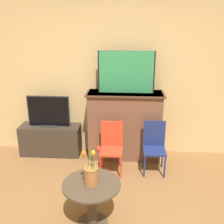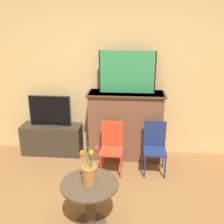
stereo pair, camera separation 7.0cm
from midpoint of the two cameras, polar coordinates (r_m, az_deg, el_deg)
wall_back at (r=4.25m, az=1.09°, el=8.38°), size 8.00×0.06×2.70m
fireplace_mantel at (r=4.24m, az=3.45°, el=-2.79°), size 1.21×0.45×1.10m
painting at (r=4.00m, az=3.84°, el=8.64°), size 0.86×0.03×0.64m
tv_stand at (r=4.57m, az=-12.45°, el=-5.80°), size 0.99×0.35×0.50m
tv_monitor at (r=4.39m, az=-12.90°, el=0.16°), size 0.69×0.12×0.51m
chair_red at (r=3.88m, az=0.49°, el=-7.10°), size 0.32×0.32×0.76m
chair_blue at (r=3.94m, az=9.80°, el=-7.00°), size 0.32×0.32×0.76m
side_table at (r=2.99m, az=-4.09°, el=-18.14°), size 0.62×0.62×0.53m
vase_tulips at (r=2.80m, az=-4.25°, el=-13.10°), size 0.20×0.17×0.46m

